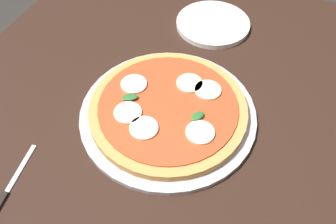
{
  "coord_description": "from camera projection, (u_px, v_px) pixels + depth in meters",
  "views": [
    {
      "loc": [
        0.41,
        0.21,
        1.32
      ],
      "look_at": [
        -0.01,
        0.05,
        0.76
      ],
      "focal_mm": 36.28,
      "sensor_mm": 36.0,
      "label": 1
    }
  ],
  "objects": [
    {
      "name": "knife",
      "position": [
        6.0,
        193.0,
        0.61
      ],
      "size": [
        0.17,
        0.03,
        0.01
      ],
      "color": "black",
      "rests_on": "dining_table"
    },
    {
      "name": "pizza",
      "position": [
        168.0,
        108.0,
        0.71
      ],
      "size": [
        0.33,
        0.33,
        0.03
      ],
      "color": "tan",
      "rests_on": "serving_tray"
    },
    {
      "name": "plate_white",
      "position": [
        213.0,
        24.0,
        0.91
      ],
      "size": [
        0.2,
        0.2,
        0.01
      ],
      "primitive_type": "cylinder",
      "color": "white",
      "rests_on": "dining_table"
    },
    {
      "name": "dining_table",
      "position": [
        148.0,
        141.0,
        0.82
      ],
      "size": [
        1.16,
        0.94,
        0.75
      ],
      "color": "black",
      "rests_on": "ground_plane"
    },
    {
      "name": "serving_tray",
      "position": [
        168.0,
        113.0,
        0.72
      ],
      "size": [
        0.37,
        0.37,
        0.01
      ],
      "primitive_type": "cylinder",
      "color": "#B2B2B7",
      "rests_on": "dining_table"
    }
  ]
}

